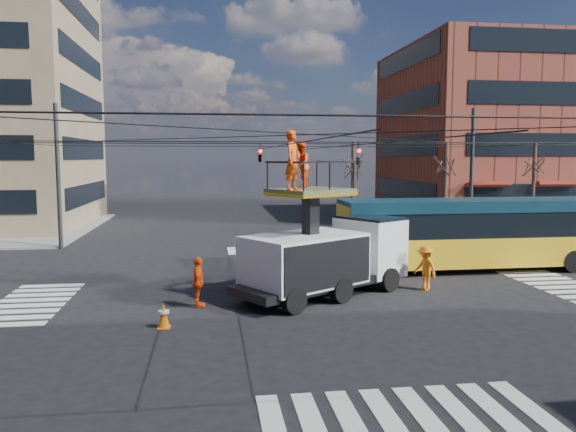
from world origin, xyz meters
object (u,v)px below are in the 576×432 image
Objects in this scene: utility_truck at (326,242)px; city_bus at (480,232)px; worker_ground at (199,282)px; flagger at (425,268)px; traffic_cone at (164,315)px.

utility_truck is 0.56× the size of city_bus.
flagger is at bearing -81.85° from worker_ground.
city_bus is at bearing -7.76° from utility_truck.
traffic_cone is (-13.47, -6.96, -1.34)m from city_bus.
worker_ground is 8.64m from flagger.
worker_ground is (-4.64, -1.11, -1.10)m from utility_truck.
flagger is (8.54, 1.28, 0.01)m from worker_ground.
worker_ground is 0.99× the size of flagger.
utility_truck is at bearing -108.58° from flagger.
utility_truck is 4.89m from worker_ground.
city_bus is at bearing 27.32° from traffic_cone.
city_bus is 15.22m from traffic_cone.
utility_truck is 8.64m from city_bus.
city_bus reaches higher than traffic_cone.
utility_truck reaches higher than worker_ground.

